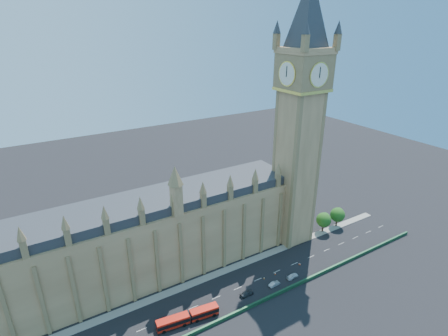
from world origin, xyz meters
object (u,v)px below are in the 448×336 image
car_grey (247,293)px  car_white (292,276)px  red_bus (188,317)px  car_silver (274,284)px

car_grey → car_white: car_grey is taller
red_bus → car_silver: size_ratio=4.47×
car_grey → car_white: 17.89m
car_grey → car_silver: size_ratio=1.11×
car_silver → car_white: size_ratio=0.92×
car_grey → red_bus: bearing=90.2°
car_silver → car_white: (7.62, -0.11, -0.03)m
red_bus → car_white: bearing=5.7°
car_grey → car_white: bearing=-93.8°
red_bus → car_grey: size_ratio=4.04×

